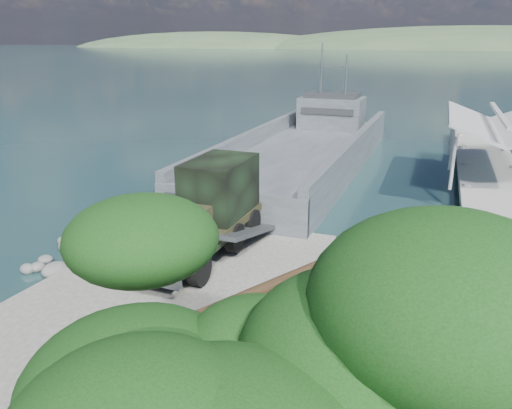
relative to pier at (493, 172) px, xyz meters
name	(u,v)px	position (x,y,z in m)	size (l,w,h in m)	color
ground	(175,292)	(-13.00, -18.77, -1.60)	(1400.00, 1400.00, 0.00)	#1C3C44
boat_ramp	(162,298)	(-13.00, -19.77, -1.35)	(10.00, 18.00, 0.50)	#64655C
shoreline_rocks	(60,265)	(-19.20, -18.27, -1.60)	(3.20, 5.60, 0.90)	slate
distant_headlands	(489,49)	(37.00, 541.23, -1.60)	(1000.00, 240.00, 48.00)	#3C5535
pier	(493,172)	(0.00, 0.00, 0.00)	(6.40, 44.00, 6.10)	#9A9991
landing_craft	(302,159)	(-13.41, 2.60, -0.77)	(9.19, 34.43, 10.18)	#434A4F
military_truck	(206,210)	(-13.04, -15.62, 0.89)	(2.99, 8.68, 3.99)	black
soldier	(88,249)	(-16.78, -19.13, -0.10)	(0.73, 0.48, 2.00)	black
overhang_tree	(234,350)	(-5.88, -29.55, 4.34)	(8.17, 7.52, 7.41)	#2E2212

